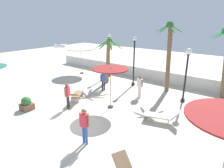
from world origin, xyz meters
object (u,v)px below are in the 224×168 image
(guest_1, at_px, (103,79))
(planter, at_px, (27,104))
(guest_0, at_px, (67,93))
(lounge_chair_0, at_px, (76,95))
(palm_tree_3, at_px, (109,54))
(lamp_post_1, at_px, (134,58))
(lamp_post_2, at_px, (187,68))
(palm_tree_0, at_px, (169,50))
(lamp_post_0, at_px, (109,53))
(patio_umbrella_3, at_px, (110,71))
(seagull_0, at_px, (60,46))
(lounge_chair_2, at_px, (162,116))
(guest_2, at_px, (84,123))
(patio_umbrella_2, at_px, (81,50))
(guest_3, at_px, (140,85))

(guest_1, relative_size, planter, 1.82)
(guest_0, bearing_deg, lounge_chair_0, 115.30)
(palm_tree_3, height_order, lamp_post_1, lamp_post_1)
(lamp_post_1, relative_size, lamp_post_2, 1.12)
(lamp_post_1, xyz_separation_m, planter, (-2.70, -8.16, -2.00))
(palm_tree_3, bearing_deg, planter, -94.86)
(palm_tree_3, relative_size, guest_0, 2.39)
(palm_tree_0, distance_m, lamp_post_0, 6.21)
(patio_umbrella_3, xyz_separation_m, palm_tree_3, (-3.30, 3.87, 0.14))
(palm_tree_3, xyz_separation_m, guest_0, (1.27, -5.64, -1.57))
(palm_tree_0, height_order, palm_tree_3, palm_tree_0)
(lounge_chair_0, height_order, planter, planter)
(seagull_0, bearing_deg, patio_umbrella_3, 111.28)
(guest_1, bearing_deg, lounge_chair_2, -17.88)
(palm_tree_0, xyz_separation_m, palm_tree_3, (-4.81, -1.22, -0.68))
(lounge_chair_0, relative_size, guest_2, 1.05)
(patio_umbrella_2, xyz_separation_m, palm_tree_3, (4.24, -0.72, 0.09))
(palm_tree_0, bearing_deg, palm_tree_3, -165.73)
(lounge_chair_0, bearing_deg, lamp_post_1, 75.31)
(lamp_post_1, bearing_deg, patio_umbrella_2, -179.43)
(lamp_post_2, relative_size, guest_0, 2.20)
(palm_tree_0, bearing_deg, lounge_chair_2, -68.98)
(palm_tree_3, bearing_deg, guest_2, -57.73)
(guest_0, bearing_deg, palm_tree_0, 62.69)
(lamp_post_1, relative_size, lounge_chair_2, 2.08)
(lamp_post_0, xyz_separation_m, lounge_chair_0, (2.01, -6.16, -1.92))
(planter, bearing_deg, lamp_post_1, 71.66)
(lounge_chair_0, xyz_separation_m, guest_3, (3.16, 3.25, 0.55))
(lounge_chair_0, height_order, guest_1, guest_1)
(patio_umbrella_3, bearing_deg, lamp_post_2, 48.60)
(lounge_chair_0, xyz_separation_m, lounge_chair_2, (5.97, 0.82, -0.02))
(seagull_0, bearing_deg, palm_tree_3, 120.62)
(guest_2, distance_m, planter, 5.46)
(palm_tree_3, xyz_separation_m, lamp_post_1, (2.08, 0.79, -0.19))
(guest_3, bearing_deg, seagull_0, -79.77)
(patio_umbrella_2, distance_m, lounge_chair_2, 11.95)
(palm_tree_3, distance_m, lamp_post_1, 2.23)
(guest_3, relative_size, planter, 1.87)
(lamp_post_1, relative_size, guest_1, 2.65)
(lamp_post_1, xyz_separation_m, guest_3, (1.78, -1.99, -1.42))
(lounge_chair_0, bearing_deg, lamp_post_2, 36.40)
(lamp_post_2, distance_m, guest_1, 6.18)
(patio_umbrella_2, distance_m, lamp_post_1, 6.32)
(guest_0, bearing_deg, planter, -137.60)
(lamp_post_0, bearing_deg, palm_tree_0, -4.51)
(palm_tree_0, distance_m, lounge_chair_0, 7.56)
(lamp_post_1, height_order, planter, lamp_post_1)
(palm_tree_0, distance_m, palm_tree_3, 5.01)
(lamp_post_0, relative_size, seagull_0, 3.83)
(palm_tree_0, relative_size, planter, 6.24)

